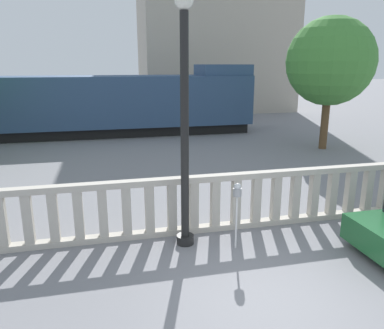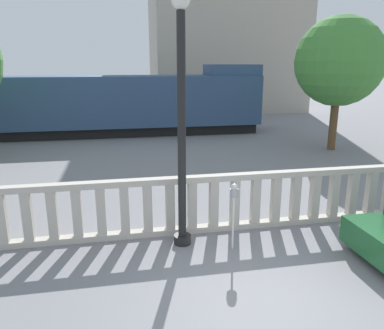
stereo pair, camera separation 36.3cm
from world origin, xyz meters
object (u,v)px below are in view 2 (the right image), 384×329
object	(u,v)px
lamppost	(182,121)
parking_meter	(234,196)
train_near	(96,104)
tree_right	(339,62)

from	to	relation	value
lamppost	parking_meter	size ratio (longest dim) A/B	3.53
train_near	tree_right	world-z (taller)	tree_right
lamppost	train_near	xyz separation A→B (m)	(-2.53, 13.90, -1.05)
lamppost	parking_meter	xyz separation A→B (m)	(1.03, -0.46, -1.56)
lamppost	parking_meter	bearing A→B (deg)	-24.07
parking_meter	lamppost	bearing A→B (deg)	155.93
parking_meter	train_near	world-z (taller)	train_near
lamppost	tree_right	distance (m)	11.70
train_near	lamppost	bearing A→B (deg)	-79.69
parking_meter	train_near	xyz separation A→B (m)	(-3.56, 14.36, 0.52)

